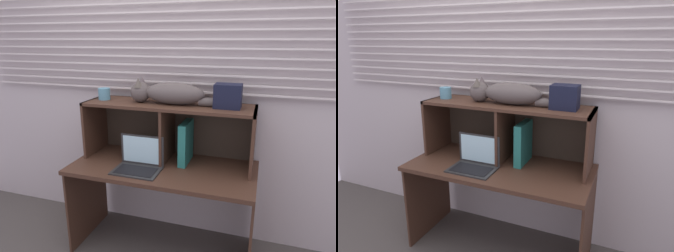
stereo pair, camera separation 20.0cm
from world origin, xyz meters
The scene contains 9 objects.
back_panel_with_blinds centered at (0.00, 0.55, 1.26)m, with size 4.40×0.08×2.50m.
desk centered at (0.00, 0.20, 0.56)m, with size 1.33×0.63×0.70m.
hutch_shelf_unit centered at (0.00, 0.35, 1.01)m, with size 1.25×0.36×0.44m.
cat centered at (0.00, 0.32, 1.22)m, with size 0.78×0.17×0.18m.
laptop centered at (-0.14, 0.09, 0.75)m, with size 0.33×0.22×0.23m.
binder_upright centered at (0.14, 0.32, 0.86)m, with size 0.06×0.25×0.31m, color #237167.
book_stack centered at (-0.25, 0.32, 0.74)m, with size 0.17×0.22×0.08m.
small_basket centered at (-0.52, 0.32, 1.18)m, with size 0.09×0.09×0.09m, color teal.
storage_box centered at (0.43, 0.32, 1.22)m, with size 0.18×0.14×0.16m, color black.
Camera 1 is at (0.66, -1.71, 1.59)m, focal length 32.09 mm.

